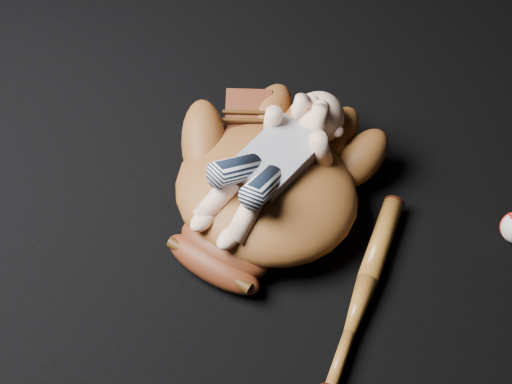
# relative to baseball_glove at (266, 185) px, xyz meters

# --- Properties ---
(baseball_glove) EXTENTS (0.50, 0.56, 0.17)m
(baseball_glove) POSITION_rel_baseball_glove_xyz_m (0.00, 0.00, 0.00)
(baseball_glove) COLOR brown
(baseball_glove) RESTS_ON ground
(newborn_baby) EXTENTS (0.24, 0.42, 0.16)m
(newborn_baby) POSITION_rel_baseball_glove_xyz_m (-0.00, 0.01, 0.06)
(newborn_baby) COLOR beige
(newborn_baby) RESTS_ON baseball_glove
(baseball_bat) EXTENTS (0.11, 0.44, 0.04)m
(baseball_bat) POSITION_rel_baseball_glove_xyz_m (0.26, -0.08, -0.06)
(baseball_bat) COLOR #8F541B
(baseball_bat) RESTS_ON ground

